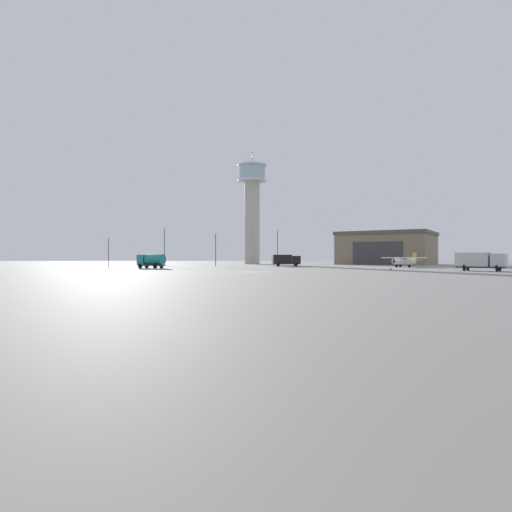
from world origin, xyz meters
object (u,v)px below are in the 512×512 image
light_post_east (109,248)px  light_post_west (277,244)px  control_tower (252,203)px  truck_box_black (286,260)px  truck_fuel_tanker_teal (152,260)px  airplane_white (404,260)px  traffic_cone_near_left (391,269)px  light_post_north (216,246)px  truck_box_silver (480,260)px  light_post_centre (164,243)px

light_post_east → light_post_west: bearing=1.4°
control_tower → light_post_east: size_ratio=4.86×
truck_box_black → truck_fuel_tanker_teal: (-28.67, -17.69, 0.01)m
airplane_white → traffic_cone_near_left: size_ratio=18.23×
truck_box_black → truck_fuel_tanker_teal: truck_fuel_tanker_teal is taller
light_post_west → light_post_north: 19.11m
truck_box_silver → light_post_west: light_post_west is taller
truck_box_black → light_post_west: bearing=88.6°
control_tower → truck_box_silver: (34.34, -75.25, -18.43)m
light_post_east → truck_fuel_tanker_teal: bearing=-59.9°
truck_box_black → light_post_centre: bearing=157.2°
truck_box_black → traffic_cone_near_left: (14.80, -31.31, -1.33)m
light_post_east → light_post_centre: bearing=-9.6°
airplane_white → light_post_centre: bearing=-52.2°
truck_box_silver → light_post_west: size_ratio=0.72×
control_tower → light_post_north: (-10.11, -34.48, -15.14)m
traffic_cone_near_left → light_post_centre: bearing=137.9°
control_tower → traffic_cone_near_left: (21.87, -69.80, -19.85)m
control_tower → truck_fuel_tanker_teal: control_tower is taller
control_tower → light_post_centre: control_tower is taller
light_post_north → traffic_cone_near_left: size_ratio=15.08×
control_tower → truck_fuel_tanker_teal: size_ratio=6.14×
truck_fuel_tanker_teal → truck_box_silver: bearing=-171.6°
control_tower → light_post_east: (-39.24, -25.78, -15.52)m
truck_fuel_tanker_teal → light_post_west: 42.27m
light_post_north → control_tower: bearing=73.7°
traffic_cone_near_left → light_post_north: bearing=132.2°
truck_fuel_tanker_teal → truck_box_silver: truck_box_silver is taller
control_tower → light_post_west: bearing=-75.7°
light_post_centre → traffic_cone_near_left: (45.80, -41.44, -5.60)m
airplane_white → light_post_west: bearing=-75.4°
airplane_white → truck_fuel_tanker_teal: (-53.66, -6.74, 0.11)m
truck_fuel_tanker_teal → light_post_north: size_ratio=0.72×
airplane_white → light_post_east: (-71.29, 23.66, 3.10)m
airplane_white → light_post_north: 44.88m
truck_box_silver → light_post_east: light_post_east is taller
control_tower → light_post_north: size_ratio=4.44×
light_post_west → light_post_north: (-16.38, -9.82, -0.78)m
traffic_cone_near_left → light_post_east: bearing=144.2°
control_tower → light_post_centre: 39.75m
light_post_north → truck_box_silver: bearing=-42.5°
light_post_north → light_post_centre: bearing=156.1°
light_post_centre → traffic_cone_near_left: size_ratio=18.17×
light_post_west → traffic_cone_near_left: bearing=-70.9°
light_post_west → airplane_white: bearing=-43.8°
control_tower → truck_box_silver: bearing=-65.5°
light_post_west → light_post_north: bearing=-149.1°
airplane_white → light_post_west: 36.02m
airplane_white → truck_fuel_tanker_teal: bearing=-24.4°
control_tower → traffic_cone_near_left: size_ratio=66.92×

